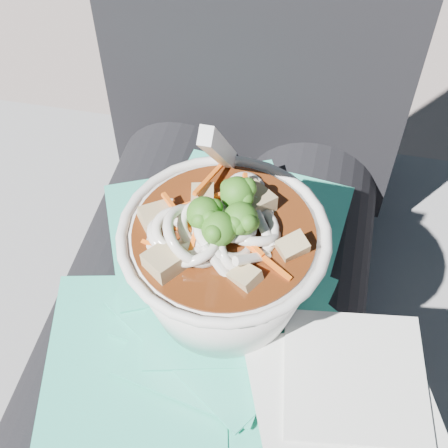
% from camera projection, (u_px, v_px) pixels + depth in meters
% --- Properties ---
extents(stone_ledge, '(1.01, 0.52, 0.43)m').
position_uv_depth(stone_ledge, '(232.00, 347.00, 0.97)').
color(stone_ledge, slate).
rests_on(stone_ledge, ground).
extents(lap, '(0.32, 0.48, 0.16)m').
position_uv_depth(lap, '(204.00, 338.00, 0.65)').
color(lap, black).
rests_on(lap, stone_ledge).
extents(person_body, '(0.34, 0.94, 0.99)m').
position_uv_depth(person_body, '(223.00, 253.00, 0.68)').
color(person_body, black).
rests_on(person_body, ground).
extents(plastic_bag, '(0.27, 0.36, 0.02)m').
position_uv_depth(plastic_bag, '(215.00, 294.00, 0.58)').
color(plastic_bag, '#2BB697').
rests_on(plastic_bag, lap).
extents(napkins, '(0.19, 0.19, 0.01)m').
position_uv_depth(napkins, '(349.00, 396.00, 0.50)').
color(napkins, silver).
rests_on(napkins, plastic_bag).
extents(udon_bowl, '(0.21, 0.21, 0.21)m').
position_uv_depth(udon_bowl, '(223.00, 257.00, 0.52)').
color(udon_bowl, silver).
rests_on(udon_bowl, plastic_bag).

